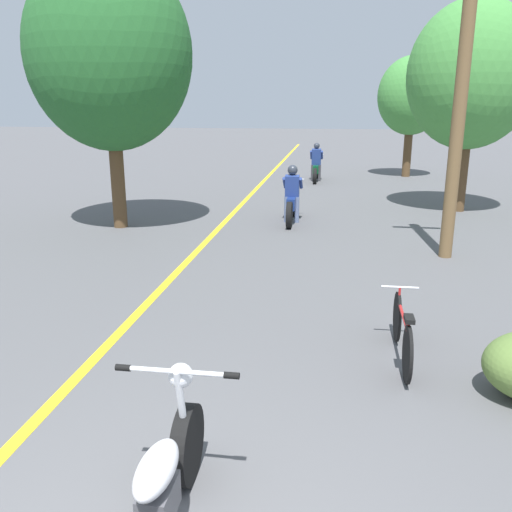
{
  "coord_description": "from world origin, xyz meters",
  "views": [
    {
      "loc": [
        0.98,
        -2.2,
        2.86
      ],
      "look_at": [
        -0.02,
        4.62,
        0.9
      ],
      "focal_mm": 38.0,
      "sensor_mm": 36.0,
      "label": 1
    }
  ],
  "objects_px": {
    "motorcycle_foreground": "(160,491)",
    "roadside_tree_right_near": "(472,76)",
    "roadside_tree_left": "(109,54)",
    "utility_pole": "(461,94)",
    "motorcycle_rider_lead": "(292,200)",
    "roadside_tree_right_far": "(412,96)",
    "bicycle_parked": "(402,332)",
    "motorcycle_rider_far": "(316,167)"
  },
  "relations": [
    {
      "from": "bicycle_parked",
      "to": "roadside_tree_right_near",
      "type": "bearing_deg",
      "value": 74.95
    },
    {
      "from": "motorcycle_rider_lead",
      "to": "bicycle_parked",
      "type": "height_order",
      "value": "motorcycle_rider_lead"
    },
    {
      "from": "roadside_tree_left",
      "to": "motorcycle_rider_lead",
      "type": "bearing_deg",
      "value": 16.22
    },
    {
      "from": "motorcycle_rider_lead",
      "to": "roadside_tree_right_far",
      "type": "bearing_deg",
      "value": 67.48
    },
    {
      "from": "motorcycle_foreground",
      "to": "motorcycle_rider_far",
      "type": "height_order",
      "value": "motorcycle_rider_far"
    },
    {
      "from": "utility_pole",
      "to": "roadside_tree_left",
      "type": "xyz_separation_m",
      "value": [
        -7.16,
        1.56,
        0.87
      ]
    },
    {
      "from": "roadside_tree_right_near",
      "to": "roadside_tree_left",
      "type": "height_order",
      "value": "roadside_tree_left"
    },
    {
      "from": "utility_pole",
      "to": "roadside_tree_right_far",
      "type": "bearing_deg",
      "value": 87.02
    },
    {
      "from": "motorcycle_foreground",
      "to": "roadside_tree_right_far",
      "type": "bearing_deg",
      "value": 78.91
    },
    {
      "from": "roadside_tree_right_near",
      "to": "motorcycle_foreground",
      "type": "bearing_deg",
      "value": -109.55
    },
    {
      "from": "motorcycle_foreground",
      "to": "roadside_tree_right_near",
      "type": "bearing_deg",
      "value": 70.45
    },
    {
      "from": "motorcycle_foreground",
      "to": "bicycle_parked",
      "type": "relative_size",
      "value": 1.2
    },
    {
      "from": "utility_pole",
      "to": "motorcycle_foreground",
      "type": "height_order",
      "value": "utility_pole"
    },
    {
      "from": "roadside_tree_right_far",
      "to": "motorcycle_foreground",
      "type": "relative_size",
      "value": 2.29
    },
    {
      "from": "utility_pole",
      "to": "motorcycle_foreground",
      "type": "distance_m",
      "value": 8.62
    },
    {
      "from": "motorcycle_foreground",
      "to": "bicycle_parked",
      "type": "distance_m",
      "value": 3.56
    },
    {
      "from": "utility_pole",
      "to": "roadside_tree_right_near",
      "type": "distance_m",
      "value": 4.97
    },
    {
      "from": "motorcycle_rider_far",
      "to": "motorcycle_foreground",
      "type": "bearing_deg",
      "value": -91.0
    },
    {
      "from": "motorcycle_foreground",
      "to": "motorcycle_rider_lead",
      "type": "height_order",
      "value": "motorcycle_rider_lead"
    },
    {
      "from": "roadside_tree_right_far",
      "to": "motorcycle_foreground",
      "type": "distance_m",
      "value": 20.02
    },
    {
      "from": "roadside_tree_right_near",
      "to": "motorcycle_rider_far",
      "type": "relative_size",
      "value": 2.58
    },
    {
      "from": "utility_pole",
      "to": "bicycle_parked",
      "type": "relative_size",
      "value": 3.48
    },
    {
      "from": "utility_pole",
      "to": "roadside_tree_right_far",
      "type": "relative_size",
      "value": 1.27
    },
    {
      "from": "roadside_tree_right_far",
      "to": "motorcycle_rider_lead",
      "type": "height_order",
      "value": "roadside_tree_right_far"
    },
    {
      "from": "bicycle_parked",
      "to": "roadside_tree_right_far",
      "type": "bearing_deg",
      "value": 83.28
    },
    {
      "from": "bicycle_parked",
      "to": "utility_pole",
      "type": "bearing_deg",
      "value": 73.87
    },
    {
      "from": "utility_pole",
      "to": "motorcycle_rider_far",
      "type": "height_order",
      "value": "utility_pole"
    },
    {
      "from": "roadside_tree_right_far",
      "to": "motorcycle_foreground",
      "type": "bearing_deg",
      "value": -101.09
    },
    {
      "from": "motorcycle_rider_far",
      "to": "bicycle_parked",
      "type": "bearing_deg",
      "value": -83.88
    },
    {
      "from": "roadside_tree_right_near",
      "to": "bicycle_parked",
      "type": "distance_m",
      "value": 10.19
    },
    {
      "from": "motorcycle_foreground",
      "to": "utility_pole",
      "type": "bearing_deg",
      "value": 67.13
    },
    {
      "from": "motorcycle_foreground",
      "to": "motorcycle_rider_far",
      "type": "bearing_deg",
      "value": 89.0
    },
    {
      "from": "motorcycle_rider_lead",
      "to": "utility_pole",
      "type": "bearing_deg",
      "value": -40.52
    },
    {
      "from": "motorcycle_foreground",
      "to": "bicycle_parked",
      "type": "bearing_deg",
      "value": 58.14
    },
    {
      "from": "roadside_tree_right_far",
      "to": "motorcycle_rider_lead",
      "type": "xyz_separation_m",
      "value": [
        -3.8,
        -9.17,
        -2.54
      ]
    },
    {
      "from": "roadside_tree_right_near",
      "to": "motorcycle_foreground",
      "type": "relative_size",
      "value": 2.7
    },
    {
      "from": "utility_pole",
      "to": "bicycle_parked",
      "type": "xyz_separation_m",
      "value": [
        -1.32,
        -4.55,
        -2.67
      ]
    },
    {
      "from": "utility_pole",
      "to": "roadside_tree_left",
      "type": "distance_m",
      "value": 7.38
    },
    {
      "from": "roadside_tree_right_far",
      "to": "roadside_tree_left",
      "type": "bearing_deg",
      "value": -127.0
    },
    {
      "from": "utility_pole",
      "to": "roadside_tree_right_near",
      "type": "height_order",
      "value": "utility_pole"
    },
    {
      "from": "utility_pole",
      "to": "motorcycle_rider_lead",
      "type": "height_order",
      "value": "utility_pole"
    },
    {
      "from": "utility_pole",
      "to": "roadside_tree_left",
      "type": "bearing_deg",
      "value": 167.7
    }
  ]
}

